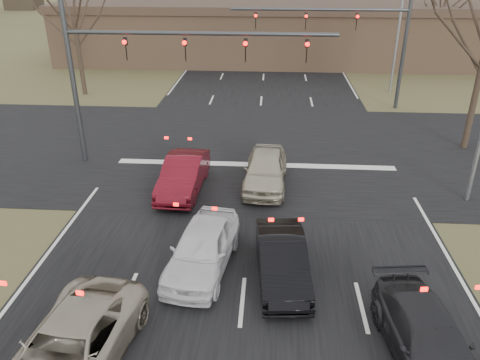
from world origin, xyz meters
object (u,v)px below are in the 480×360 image
(mast_arm_far, at_px, (361,30))
(car_silver_suv, at_px, (70,350))
(car_white_sedan, at_px, (202,248))
(streetlight_right_far, at_px, (398,13))
(car_silver_ahead, at_px, (265,169))
(car_black_hatch, at_px, (282,260))
(car_charcoal_sedan, at_px, (428,340))
(building, at_px, (287,32))
(car_red_ahead, at_px, (183,175))
(mast_arm_near, at_px, (140,59))

(mast_arm_far, relative_size, car_silver_suv, 2.16)
(car_silver_suv, xyz_separation_m, car_white_sedan, (2.60, 4.46, 0.04))
(streetlight_right_far, distance_m, car_silver_ahead, 19.01)
(car_black_hatch, relative_size, car_charcoal_sedan, 0.93)
(building, bearing_deg, streetlight_right_far, -56.35)
(car_silver_suv, distance_m, car_black_hatch, 6.58)
(mast_arm_far, bearing_deg, streetlight_right_far, 51.89)
(car_silver_suv, height_order, car_silver_ahead, car_silver_ahead)
(car_red_ahead, bearing_deg, car_black_hatch, -52.00)
(building, relative_size, mast_arm_near, 3.50)
(car_white_sedan, height_order, car_charcoal_sedan, car_white_sedan)
(car_silver_suv, bearing_deg, car_silver_ahead, 73.61)
(car_black_hatch, height_order, car_charcoal_sedan, car_black_hatch)
(mast_arm_near, distance_m, car_black_hatch, 11.71)
(mast_arm_near, xyz_separation_m, car_silver_suv, (1.23, -12.84, -4.36))
(building, xyz_separation_m, car_red_ahead, (-5.00, -27.88, -1.92))
(mast_arm_near, height_order, car_charcoal_sedan, mast_arm_near)
(car_silver_ahead, bearing_deg, car_white_sedan, -104.16)
(car_white_sedan, distance_m, car_charcoal_sedan, 7.08)
(car_charcoal_sedan, xyz_separation_m, car_silver_ahead, (-4.23, 9.73, 0.11))
(mast_arm_far, relative_size, car_silver_ahead, 2.46)
(streetlight_right_far, bearing_deg, mast_arm_near, -136.11)
(streetlight_right_far, xyz_separation_m, car_black_hatch, (-8.15, -22.77, -4.89))
(mast_arm_far, distance_m, streetlight_right_far, 5.12)
(car_silver_suv, bearing_deg, mast_arm_near, 102.01)
(building, distance_m, car_silver_suv, 38.37)
(car_silver_suv, bearing_deg, streetlight_right_far, 70.15)
(car_charcoal_sedan, bearing_deg, car_black_hatch, 132.12)
(mast_arm_far, height_order, car_silver_ahead, mast_arm_far)
(streetlight_right_far, relative_size, car_silver_suv, 1.94)
(mast_arm_near, bearing_deg, car_red_ahead, -52.24)
(car_black_hatch, height_order, car_silver_ahead, car_silver_ahead)
(streetlight_right_far, height_order, car_black_hatch, streetlight_right_far)
(car_silver_ahead, bearing_deg, car_red_ahead, -165.25)
(building, xyz_separation_m, streetlight_right_far, (7.32, -11.00, 2.92))
(car_white_sedan, height_order, car_silver_ahead, car_silver_ahead)
(building, relative_size, car_silver_ahead, 9.38)
(mast_arm_near, relative_size, car_silver_suv, 2.36)
(car_white_sedan, height_order, car_black_hatch, car_white_sedan)
(mast_arm_near, distance_m, car_silver_suv, 13.62)
(streetlight_right_far, xyz_separation_m, car_white_sedan, (-10.72, -22.38, -4.83))
(mast_arm_far, height_order, car_charcoal_sedan, mast_arm_far)
(streetlight_right_far, height_order, car_silver_suv, streetlight_right_far)
(car_silver_suv, relative_size, car_white_sedan, 1.15)
(car_charcoal_sedan, relative_size, car_silver_ahead, 1.00)
(streetlight_right_far, relative_size, car_red_ahead, 2.22)
(streetlight_right_far, bearing_deg, car_black_hatch, -109.70)
(car_white_sedan, bearing_deg, car_charcoal_sedan, -21.62)
(car_white_sedan, xyz_separation_m, car_charcoal_sedan, (6.15, -3.50, -0.10))
(car_white_sedan, bearing_deg, car_red_ahead, 114.19)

